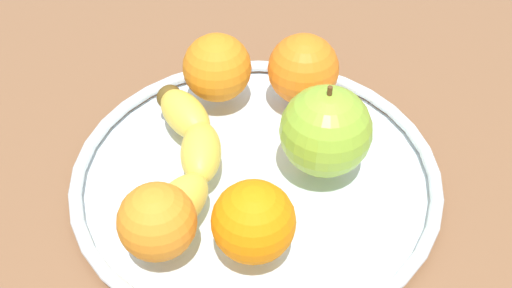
{
  "coord_description": "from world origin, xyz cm",
  "views": [
    {
      "loc": [
        -41.41,
        -0.86,
        43.97
      ],
      "look_at": [
        0.0,
        0.0,
        4.8
      ],
      "focal_mm": 44.85,
      "sensor_mm": 36.0,
      "label": 1
    }
  ],
  "objects_px": {
    "banana": "(187,153)",
    "apple": "(326,131)",
    "orange_front_left": "(303,69)",
    "orange_center": "(256,222)",
    "orange_back_right": "(157,222)",
    "fruit_bowl": "(256,174)",
    "orange_front_right": "(217,68)"
  },
  "relations": [
    {
      "from": "banana",
      "to": "apple",
      "type": "distance_m",
      "value": 0.13
    },
    {
      "from": "fruit_bowl",
      "to": "orange_back_right",
      "type": "height_order",
      "value": "orange_back_right"
    },
    {
      "from": "orange_front_left",
      "to": "apple",
      "type": "bearing_deg",
      "value": -170.51
    },
    {
      "from": "fruit_bowl",
      "to": "banana",
      "type": "bearing_deg",
      "value": 91.35
    },
    {
      "from": "apple",
      "to": "orange_front_left",
      "type": "relative_size",
      "value": 1.26
    },
    {
      "from": "apple",
      "to": "orange_back_right",
      "type": "bearing_deg",
      "value": 125.57
    },
    {
      "from": "banana",
      "to": "orange_front_right",
      "type": "relative_size",
      "value": 2.83
    },
    {
      "from": "apple",
      "to": "orange_front_left",
      "type": "bearing_deg",
      "value": 9.49
    },
    {
      "from": "banana",
      "to": "orange_back_right",
      "type": "bearing_deg",
      "value": 168.48
    },
    {
      "from": "banana",
      "to": "orange_center",
      "type": "xyz_separation_m",
      "value": [
        -0.09,
        -0.06,
        0.02
      ]
    },
    {
      "from": "orange_front_left",
      "to": "orange_center",
      "type": "xyz_separation_m",
      "value": [
        -0.2,
        0.04,
        -0.0
      ]
    },
    {
      "from": "orange_center",
      "to": "orange_front_right",
      "type": "relative_size",
      "value": 0.96
    },
    {
      "from": "orange_front_left",
      "to": "orange_center",
      "type": "distance_m",
      "value": 0.2
    },
    {
      "from": "orange_front_left",
      "to": "orange_back_right",
      "type": "xyz_separation_m",
      "value": [
        -0.2,
        0.12,
        -0.0
      ]
    },
    {
      "from": "apple",
      "to": "fruit_bowl",
      "type": "bearing_deg",
      "value": 95.28
    },
    {
      "from": "orange_center",
      "to": "orange_back_right",
      "type": "xyz_separation_m",
      "value": [
        -0.0,
        0.08,
        -0.0
      ]
    },
    {
      "from": "fruit_bowl",
      "to": "orange_front_left",
      "type": "height_order",
      "value": "orange_front_left"
    },
    {
      "from": "fruit_bowl",
      "to": "banana",
      "type": "xyz_separation_m",
      "value": [
        -0.0,
        0.06,
        0.03
      ]
    },
    {
      "from": "orange_back_right",
      "to": "orange_front_left",
      "type": "bearing_deg",
      "value": -31.66
    },
    {
      "from": "apple",
      "to": "orange_front_right",
      "type": "relative_size",
      "value": 1.3
    },
    {
      "from": "orange_back_right",
      "to": "orange_front_right",
      "type": "height_order",
      "value": "orange_front_right"
    },
    {
      "from": "orange_front_left",
      "to": "fruit_bowl",
      "type": "bearing_deg",
      "value": 156.45
    },
    {
      "from": "orange_center",
      "to": "orange_front_left",
      "type": "bearing_deg",
      "value": -12.52
    },
    {
      "from": "orange_center",
      "to": "fruit_bowl",
      "type": "bearing_deg",
      "value": 1.02
    },
    {
      "from": "orange_back_right",
      "to": "orange_center",
      "type": "bearing_deg",
      "value": -89.95
    },
    {
      "from": "fruit_bowl",
      "to": "apple",
      "type": "bearing_deg",
      "value": -84.72
    },
    {
      "from": "orange_front_left",
      "to": "orange_front_right",
      "type": "xyz_separation_m",
      "value": [
        0.0,
        0.09,
        -0.0
      ]
    },
    {
      "from": "orange_back_right",
      "to": "orange_front_right",
      "type": "bearing_deg",
      "value": -9.83
    },
    {
      "from": "orange_center",
      "to": "orange_back_right",
      "type": "relative_size",
      "value": 1.06
    },
    {
      "from": "banana",
      "to": "orange_center",
      "type": "bearing_deg",
      "value": -147.97
    },
    {
      "from": "orange_front_right",
      "to": "fruit_bowl",
      "type": "bearing_deg",
      "value": -158.64
    },
    {
      "from": "fruit_bowl",
      "to": "orange_front_left",
      "type": "xyz_separation_m",
      "value": [
        0.1,
        -0.05,
        0.04
      ]
    }
  ]
}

